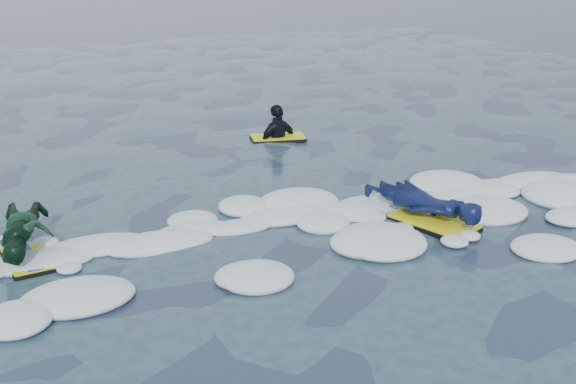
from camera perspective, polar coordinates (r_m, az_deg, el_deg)
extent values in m
plane|color=#19253D|center=(8.08, -4.33, -7.33)|extent=(120.00, 120.00, 0.00)
cube|color=black|center=(9.81, 11.43, -2.46)|extent=(1.03, 1.31, 0.06)
cube|color=yellow|center=(9.80, 11.44, -2.25)|extent=(0.99, 1.28, 0.02)
imported|color=#0B144D|center=(9.93, 10.75, -0.80)|extent=(1.26, 1.85, 0.42)
cube|color=black|center=(9.10, -19.81, -5.09)|extent=(0.65, 0.99, 0.05)
cube|color=yellow|center=(9.09, -19.84, -4.91)|extent=(0.62, 0.97, 0.02)
cube|color=#175DB0|center=(9.08, -19.84, -4.84)|extent=(0.31, 0.89, 0.01)
imported|color=#103B23|center=(9.18, -20.05, -3.12)|extent=(0.91, 1.47, 0.52)
cube|color=black|center=(13.80, -0.80, 4.27)|extent=(1.11, 0.73, 0.05)
cube|color=yellow|center=(13.79, -0.80, 4.41)|extent=(1.08, 0.71, 0.02)
imported|color=black|center=(13.83, -0.80, 3.81)|extent=(0.97, 0.64, 1.54)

